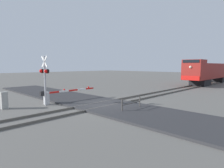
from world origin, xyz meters
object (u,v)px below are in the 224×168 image
object	(u,v)px
crossing_signal	(45,75)
utility_cabinet	(4,100)
guard_railing	(131,102)
locomotive	(210,72)
crossing_gate	(54,95)

from	to	relation	value
crossing_signal	utility_cabinet	world-z (taller)	crossing_signal
crossing_signal	guard_railing	xyz separation A→B (m)	(5.86, 3.63, -1.88)
locomotive	crossing_signal	bearing A→B (deg)	-96.09
locomotive	crossing_signal	distance (m)	29.75
crossing_gate	utility_cabinet	size ratio (longest dim) A/B	4.36
utility_cabinet	crossing_signal	bearing A→B (deg)	64.70
locomotive	guard_railing	distance (m)	26.13
guard_railing	crossing_gate	bearing A→B (deg)	-157.72
crossing_signal	utility_cabinet	size ratio (longest dim) A/B	3.15
locomotive	crossing_gate	world-z (taller)	locomotive
crossing_signal	utility_cabinet	distance (m)	3.45
crossing_signal	locomotive	bearing A→B (deg)	83.91
crossing_gate	utility_cabinet	distance (m)	3.75
crossing_signal	crossing_gate	size ratio (longest dim) A/B	0.72
crossing_signal	utility_cabinet	xyz separation A→B (m)	(-1.24, -2.63, -1.85)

